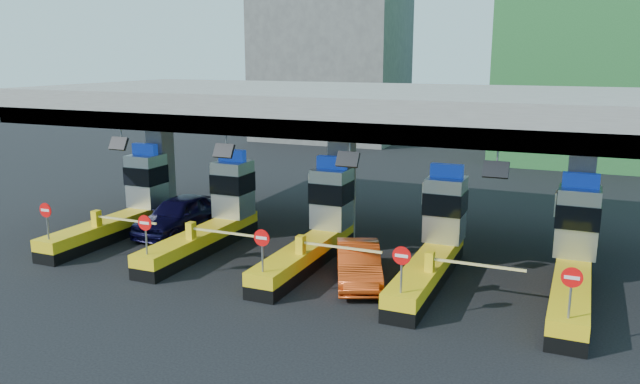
% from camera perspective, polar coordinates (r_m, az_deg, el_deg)
% --- Properties ---
extents(ground, '(120.00, 120.00, 0.00)m').
position_cam_1_polar(ground, '(26.35, -0.43, -6.25)').
color(ground, black).
rests_on(ground, ground).
extents(toll_canopy, '(28.00, 12.09, 7.00)m').
position_cam_1_polar(toll_canopy, '(27.72, 1.96, 7.64)').
color(toll_canopy, slate).
rests_on(toll_canopy, ground).
extents(toll_lane_far_left, '(4.43, 8.00, 4.16)m').
position_cam_1_polar(toll_lane_far_left, '(31.40, -17.18, -1.10)').
color(toll_lane_far_left, black).
rests_on(toll_lane_far_left, ground).
extents(toll_lane_left, '(4.43, 8.00, 4.16)m').
position_cam_1_polar(toll_lane_left, '(28.48, -9.46, -2.07)').
color(toll_lane_left, black).
rests_on(toll_lane_left, ground).
extents(toll_lane_center, '(4.43, 8.00, 4.16)m').
position_cam_1_polar(toll_lane_center, '(26.19, -0.18, -3.17)').
color(toll_lane_center, black).
rests_on(toll_lane_center, ground).
extents(toll_lane_right, '(4.43, 8.00, 4.16)m').
position_cam_1_polar(toll_lane_right, '(24.71, 10.55, -4.35)').
color(toll_lane_right, black).
rests_on(toll_lane_right, ground).
extents(toll_lane_far_right, '(4.43, 8.00, 4.16)m').
position_cam_1_polar(toll_lane_far_right, '(24.20, 22.22, -5.45)').
color(toll_lane_far_right, black).
rests_on(toll_lane_far_right, ground).
extents(bg_building_concrete, '(14.00, 10.00, 18.00)m').
position_cam_1_polar(bg_building_concrete, '(63.58, 1.04, 12.92)').
color(bg_building_concrete, '#4C4C49').
rests_on(bg_building_concrete, ground).
extents(van, '(2.30, 5.42, 1.83)m').
position_cam_1_polar(van, '(30.80, -12.73, -2.03)').
color(van, black).
rests_on(van, ground).
extents(red_car, '(3.20, 4.80, 1.50)m').
position_cam_1_polar(red_car, '(23.69, 3.53, -6.54)').
color(red_car, '#B9370E').
rests_on(red_car, ground).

